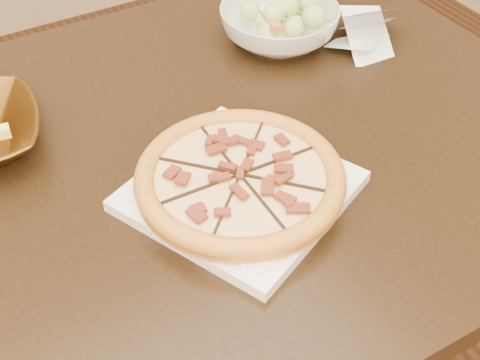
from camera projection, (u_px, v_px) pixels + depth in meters
The scene contains 5 objects.
dining_table at pixel (142, 217), 1.05m from camera, with size 1.42×0.92×0.75m.
plate at pixel (240, 190), 0.93m from camera, with size 0.35×0.35×0.02m.
pizza at pixel (240, 178), 0.92m from camera, with size 0.29×0.29×0.03m.
salad_bowl at pixel (279, 25), 1.22m from camera, with size 0.22×0.22×0.07m, color silver.
cling_film at pixel (361, 30), 1.23m from camera, with size 0.16×0.13×0.05m, color white, non-canonical shape.
Camera 1 is at (-0.17, -0.54, 1.40)m, focal length 50.00 mm.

